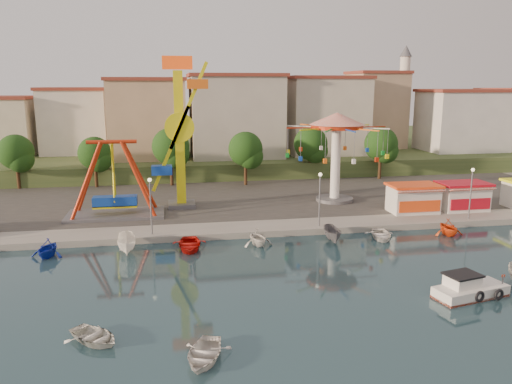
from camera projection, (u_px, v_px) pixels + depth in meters
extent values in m
plane|color=#16313D|center=(263.00, 290.00, 34.99)|extent=(200.00, 200.00, 0.00)
cube|color=#9E998E|center=(203.00, 159.00, 94.65)|extent=(200.00, 100.00, 0.60)
cube|color=#4C4944|center=(220.00, 192.00, 63.76)|extent=(90.00, 28.00, 0.01)
cube|color=#384C26|center=(201.00, 149.00, 99.21)|extent=(200.00, 60.00, 3.00)
cube|color=#59595E|center=(116.00, 214.00, 52.47)|extent=(10.00, 5.00, 0.30)
cube|color=#133DA6|center=(115.00, 201.00, 52.17)|extent=(4.50, 1.40, 1.00)
cylinder|color=#AC270D|center=(112.00, 142.00, 50.86)|extent=(5.00, 0.40, 0.40)
cube|color=#59595E|center=(182.00, 205.00, 56.32)|extent=(3.00, 3.00, 0.50)
cube|color=yellow|center=(180.00, 140.00, 54.78)|extent=(1.00, 1.00, 15.00)
cube|color=#DC3E0C|center=(177.00, 63.00, 53.03)|extent=(3.20, 0.50, 1.40)
cylinder|color=yellow|center=(179.00, 127.00, 53.70)|extent=(3.20, 0.50, 3.20)
cube|color=yellow|center=(188.00, 106.00, 53.19)|extent=(4.39, 0.35, 9.28)
cube|color=orange|center=(197.00, 84.00, 52.88)|extent=(2.20, 1.20, 1.00)
cylinder|color=#59595E|center=(334.00, 199.00, 59.18)|extent=(4.40, 4.40, 0.40)
cylinder|color=white|center=(336.00, 163.00, 58.27)|extent=(1.10, 1.10, 9.00)
cylinder|color=#AC270D|center=(337.00, 126.00, 57.37)|extent=(6.00, 6.00, 0.50)
cone|color=red|center=(337.00, 119.00, 57.18)|extent=(6.40, 6.40, 1.40)
cube|color=white|center=(413.00, 199.00, 53.72)|extent=(5.00, 3.00, 2.80)
cube|color=#F74915|center=(414.00, 185.00, 53.39)|extent=(5.40, 3.40, 0.25)
cube|color=red|center=(422.00, 192.00, 51.83)|extent=(5.00, 0.77, 0.43)
cube|color=white|center=(463.00, 197.00, 54.69)|extent=(5.00, 3.00, 2.80)
cube|color=#B40E1E|center=(464.00, 184.00, 54.36)|extent=(5.40, 3.40, 0.25)
cube|color=red|center=(473.00, 190.00, 52.80)|extent=(5.00, 0.77, 0.43)
cylinder|color=#59595E|center=(151.00, 208.00, 45.53)|extent=(0.14, 0.14, 5.00)
cylinder|color=#59595E|center=(320.00, 201.00, 48.19)|extent=(0.14, 0.14, 5.00)
cylinder|color=#59595E|center=(471.00, 195.00, 50.85)|extent=(0.14, 0.14, 5.00)
cylinder|color=#382314|center=(18.00, 175.00, 65.77)|extent=(0.44, 0.44, 3.60)
sphere|color=black|center=(16.00, 152.00, 65.12)|extent=(4.60, 4.60, 4.60)
cylinder|color=#382314|center=(96.00, 175.00, 66.75)|extent=(0.44, 0.44, 3.40)
sphere|color=black|center=(95.00, 153.00, 66.13)|extent=(4.35, 4.35, 4.35)
cylinder|color=#382314|center=(172.00, 171.00, 67.94)|extent=(0.44, 0.44, 3.92)
sphere|color=black|center=(171.00, 147.00, 67.23)|extent=(5.02, 5.02, 5.02)
cylinder|color=#382314|center=(246.00, 172.00, 68.24)|extent=(0.44, 0.44, 3.66)
sphere|color=black|center=(246.00, 149.00, 67.58)|extent=(4.68, 4.68, 4.68)
cylinder|color=#382314|center=(310.00, 166.00, 72.77)|extent=(0.44, 0.44, 3.80)
sphere|color=black|center=(311.00, 144.00, 72.08)|extent=(4.86, 4.86, 4.86)
cylinder|color=#382314|center=(380.00, 166.00, 72.69)|extent=(0.44, 0.44, 3.77)
sphere|color=black|center=(381.00, 144.00, 72.01)|extent=(4.83, 4.83, 4.83)
cube|color=silver|center=(72.00, 128.00, 79.39)|extent=(12.33, 9.01, 8.63)
cube|color=tan|center=(156.00, 119.00, 81.86)|extent=(11.95, 9.28, 11.23)
cube|color=beige|center=(242.00, 125.00, 81.33)|extent=(12.59, 10.50, 9.20)
cube|color=beige|center=(316.00, 123.00, 86.84)|extent=(10.75, 9.23, 9.24)
cube|color=tan|center=(392.00, 117.00, 87.04)|extent=(12.77, 10.96, 11.21)
cube|color=silver|center=(459.00, 113.00, 87.38)|extent=(8.23, 8.98, 12.36)
cube|color=beige|center=(501.00, 121.00, 94.49)|extent=(11.59, 10.93, 8.76)
cylinder|color=silver|center=(403.00, 102.00, 90.67)|extent=(1.80, 1.80, 16.00)
cylinder|color=#59595E|center=(405.00, 74.00, 89.62)|extent=(2.80, 2.80, 0.30)
cone|color=#59595E|center=(406.00, 51.00, 88.78)|extent=(2.20, 2.20, 2.00)
cube|color=white|center=(470.00, 292.00, 33.83)|extent=(5.44, 3.02, 0.92)
cube|color=#AC270D|center=(470.00, 296.00, 33.88)|extent=(5.44, 3.02, 0.16)
cube|color=white|center=(462.00, 282.00, 33.66)|extent=(2.34, 1.95, 0.92)
cube|color=black|center=(463.00, 275.00, 33.56)|extent=(2.59, 2.20, 0.12)
torus|color=black|center=(480.00, 297.00, 32.81)|extent=(0.81, 0.37, 0.78)
torus|color=black|center=(499.00, 295.00, 33.10)|extent=(0.81, 0.37, 0.78)
imported|color=silver|center=(94.00, 336.00, 27.84)|extent=(4.12, 4.12, 0.70)
imported|color=silver|center=(204.00, 354.00, 25.99)|extent=(3.53, 4.19, 0.74)
imported|color=#1228A5|center=(47.00, 248.00, 41.52)|extent=(3.26, 3.56, 1.59)
imported|color=white|center=(127.00, 244.00, 42.60)|extent=(1.82, 4.18, 1.58)
imported|color=red|center=(189.00, 245.00, 43.55)|extent=(3.17, 4.34, 0.87)
imported|color=silver|center=(258.00, 237.00, 44.49)|extent=(3.26, 3.56, 1.59)
imported|color=slate|center=(333.00, 234.00, 45.67)|extent=(1.66, 3.67, 1.38)
imported|color=white|center=(381.00, 235.00, 46.52)|extent=(3.48, 4.28, 0.78)
imported|color=#EB4814|center=(448.00, 227.00, 47.57)|extent=(2.67, 3.08, 1.61)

